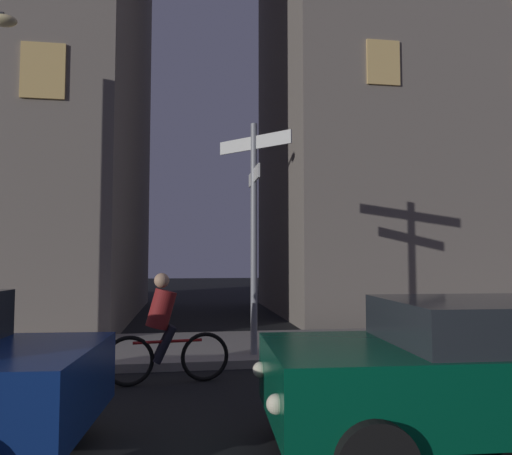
{
  "coord_description": "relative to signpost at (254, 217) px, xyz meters",
  "views": [
    {
      "loc": [
        -0.43,
        -2.12,
        1.84
      ],
      "look_at": [
        0.82,
        6.39,
        2.39
      ],
      "focal_mm": 33.09,
      "sensor_mm": 36.0,
      "label": 1
    }
  ],
  "objects": [
    {
      "name": "car_far_trailing",
      "position": [
        1.61,
        -4.13,
        -1.79
      ],
      "size": [
        4.15,
        2.06,
        1.43
      ],
      "color": "#05472D",
      "rests_on": "ground_plane"
    },
    {
      "name": "building_right_block",
      "position": [
        8.19,
        6.92,
        6.36
      ],
      "size": [
        12.94,
        7.6,
        17.85
      ],
      "color": "slate",
      "rests_on": "ground_plane"
    },
    {
      "name": "signpost",
      "position": [
        0.0,
        0.0,
        0.0
      ],
      "size": [
        1.15,
        1.22,
        4.12
      ],
      "color": "gray",
      "rests_on": "sidewalk_kerb"
    },
    {
      "name": "sidewalk_kerb",
      "position": [
        -0.76,
        1.05,
        -2.5
      ],
      "size": [
        40.0,
        3.1,
        0.14
      ],
      "primitive_type": "cube",
      "color": "gray",
      "rests_on": "ground_plane"
    },
    {
      "name": "cyclist",
      "position": [
        -1.5,
        -1.24,
        -1.82
      ],
      "size": [
        1.81,
        0.38,
        1.61
      ],
      "color": "black",
      "rests_on": "ground_plane"
    }
  ]
}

